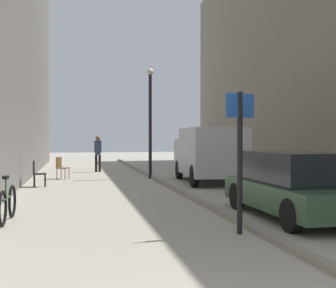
% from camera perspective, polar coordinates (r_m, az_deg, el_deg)
% --- Properties ---
extents(ground_plane, '(80.00, 80.00, 0.00)m').
position_cam_1_polar(ground_plane, '(14.92, -5.21, -5.99)').
color(ground_plane, '#A8A093').
extents(kerb_strip, '(0.16, 40.00, 0.12)m').
position_cam_1_polar(kerb_strip, '(15.17, 0.76, -5.65)').
color(kerb_strip, gray).
rests_on(kerb_strip, ground_plane).
extents(pedestrian_main_foreground, '(0.36, 0.26, 1.87)m').
position_cam_1_polar(pedestrian_main_foreground, '(23.34, -8.96, -0.89)').
color(pedestrian_main_foreground, black).
rests_on(pedestrian_main_foreground, ground_plane).
extents(delivery_van, '(2.30, 4.94, 2.14)m').
position_cam_1_polar(delivery_van, '(17.63, 5.23, -1.16)').
color(delivery_van, '#B7B7BC').
rests_on(delivery_van, ground_plane).
extents(parked_car, '(1.85, 4.20, 1.45)m').
position_cam_1_polar(parked_car, '(10.26, 15.96, -5.11)').
color(parked_car, '#335138').
rests_on(parked_car, ground_plane).
extents(street_sign_post, '(0.59, 0.17, 2.60)m').
position_cam_1_polar(street_sign_post, '(8.24, 9.17, -0.72)').
color(street_sign_post, black).
rests_on(street_sign_post, ground_plane).
extents(lamp_post, '(0.28, 0.28, 4.76)m').
position_cam_1_polar(lamp_post, '(19.31, -2.29, 3.64)').
color(lamp_post, black).
rests_on(lamp_post, ground_plane).
extents(bicycle_leaning, '(0.13, 1.77, 0.98)m').
position_cam_1_polar(bicycle_leaning, '(10.00, -19.82, -7.19)').
color(bicycle_leaning, black).
rests_on(bicycle_leaning, ground_plane).
extents(cafe_chair_near_window, '(0.44, 0.44, 0.94)m').
position_cam_1_polar(cafe_chair_near_window, '(16.68, -16.38, -3.42)').
color(cafe_chair_near_window, black).
rests_on(cafe_chair_near_window, ground_plane).
extents(cafe_chair_by_doorway, '(0.59, 0.59, 0.94)m').
position_cam_1_polar(cafe_chair_by_doorway, '(19.64, -13.50, -2.78)').
color(cafe_chair_by_doorway, brown).
rests_on(cafe_chair_by_doorway, ground_plane).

